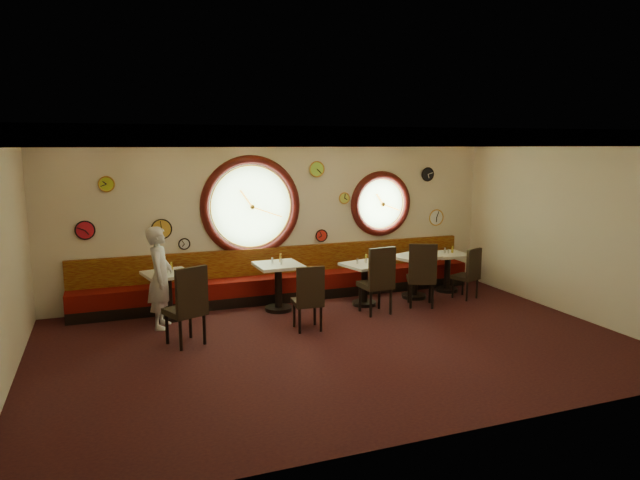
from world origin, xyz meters
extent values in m
cube|color=black|center=(0.00, 0.00, 0.00)|extent=(9.00, 6.00, 0.00)
cube|color=gold|center=(0.00, 0.00, 3.20)|extent=(9.00, 6.00, 0.02)
cube|color=beige|center=(0.00, 3.00, 1.60)|extent=(9.00, 0.02, 3.20)
cube|color=beige|center=(0.00, -3.00, 1.60)|extent=(9.00, 0.02, 3.20)
cube|color=beige|center=(4.50, 0.00, 1.60)|extent=(0.02, 6.00, 3.20)
cube|color=#3B0C0A|center=(0.00, 2.95, 3.11)|extent=(9.00, 0.10, 0.18)
cube|color=#3B0C0A|center=(0.00, -2.95, 3.11)|extent=(9.00, 0.10, 0.18)
cube|color=#3B0C0A|center=(4.45, 0.00, 3.11)|extent=(0.10, 6.00, 0.18)
cube|color=black|center=(0.00, 2.72, 0.10)|extent=(8.00, 0.55, 0.20)
cube|color=#590907|center=(0.00, 2.72, 0.35)|extent=(8.00, 0.55, 0.30)
cube|color=#5D1307|center=(0.00, 2.94, 0.75)|extent=(8.00, 0.10, 0.55)
cylinder|color=#8BB76D|center=(-0.60, 3.00, 1.85)|extent=(1.66, 0.02, 1.66)
torus|color=#3B0C0A|center=(-0.60, 2.98, 1.85)|extent=(1.98, 0.18, 1.98)
torus|color=gold|center=(-0.60, 2.95, 1.85)|extent=(1.61, 0.03, 1.61)
cylinder|color=#8BB76D|center=(2.20, 3.00, 1.80)|extent=(1.10, 0.02, 1.10)
torus|color=#3B0C0A|center=(2.20, 2.98, 1.80)|extent=(1.38, 0.18, 1.38)
torus|color=gold|center=(2.20, 2.95, 1.80)|extent=(1.09, 0.03, 1.09)
cylinder|color=red|center=(-3.60, 2.96, 1.55)|extent=(0.32, 0.03, 0.32)
cylinder|color=black|center=(3.30, 2.96, 2.40)|extent=(0.28, 0.03, 0.28)
cylinder|color=#9FDF45|center=(0.75, 2.96, 2.55)|extent=(0.30, 0.03, 0.30)
cylinder|color=#B8D22A|center=(-3.20, 2.96, 2.35)|extent=(0.26, 0.03, 0.26)
cylinder|color=gold|center=(-2.30, 2.96, 1.50)|extent=(0.36, 0.03, 0.36)
cylinder|color=red|center=(0.85, 2.96, 1.20)|extent=(0.24, 0.03, 0.24)
cylinder|color=#E3F150|center=(1.35, 2.96, 1.95)|extent=(0.22, 0.03, 0.22)
cylinder|color=white|center=(3.55, 2.96, 1.45)|extent=(0.34, 0.03, 0.34)
cylinder|color=silver|center=(-1.90, 2.96, 1.20)|extent=(0.20, 0.03, 0.20)
cylinder|color=black|center=(-2.30, 2.21, 0.03)|extent=(0.48, 0.48, 0.07)
cylinder|color=black|center=(-2.30, 2.21, 0.42)|extent=(0.13, 0.13, 0.77)
cube|color=silver|center=(-2.30, 2.21, 0.82)|extent=(0.91, 0.91, 0.05)
cylinder|color=black|center=(-0.34, 2.05, 0.03)|extent=(0.50, 0.50, 0.07)
cylinder|color=black|center=(-0.34, 2.05, 0.44)|extent=(0.14, 0.14, 0.80)
cube|color=silver|center=(-0.34, 2.05, 0.85)|extent=(0.83, 0.83, 0.06)
cylinder|color=black|center=(1.30, 1.83, 0.03)|extent=(0.46, 0.46, 0.06)
cylinder|color=black|center=(1.30, 1.83, 0.40)|extent=(0.13, 0.13, 0.73)
cube|color=silver|center=(1.30, 1.83, 0.78)|extent=(0.88, 0.88, 0.05)
cylinder|color=black|center=(2.45, 1.95, 0.03)|extent=(0.49, 0.49, 0.07)
cylinder|color=black|center=(2.45, 1.95, 0.42)|extent=(0.13, 0.13, 0.78)
cube|color=silver|center=(2.45, 1.95, 0.83)|extent=(0.99, 0.99, 0.06)
cylinder|color=black|center=(3.36, 2.16, 0.03)|extent=(0.46, 0.46, 0.06)
cylinder|color=black|center=(3.36, 2.16, 0.40)|extent=(0.13, 0.13, 0.73)
cube|color=silver|center=(3.36, 2.16, 0.78)|extent=(0.76, 0.76, 0.05)
cube|color=black|center=(-2.20, 0.82, 0.52)|extent=(0.68, 0.68, 0.09)
cube|color=black|center=(-2.11, 0.61, 0.91)|extent=(0.51, 0.26, 0.68)
cube|color=black|center=(-0.21, 0.84, 0.46)|extent=(0.49, 0.49, 0.08)
cube|color=black|center=(-0.22, 0.64, 0.80)|extent=(0.46, 0.09, 0.60)
cube|color=black|center=(1.26, 1.28, 0.52)|extent=(0.55, 0.55, 0.09)
cube|color=black|center=(1.27, 1.05, 0.91)|extent=(0.53, 0.10, 0.68)
cube|color=black|center=(2.28, 1.40, 0.52)|extent=(0.68, 0.68, 0.09)
cube|color=black|center=(2.18, 1.19, 0.90)|extent=(0.50, 0.28, 0.67)
cube|color=black|center=(3.39, 1.56, 0.43)|extent=(0.55, 0.55, 0.07)
cube|color=black|center=(3.45, 1.38, 0.75)|extent=(0.42, 0.20, 0.56)
cylinder|color=#BABBBF|center=(-2.40, 2.23, 0.89)|extent=(0.03, 0.03, 0.09)
cylinder|color=silver|center=(-0.43, 2.13, 0.94)|extent=(0.04, 0.04, 0.11)
cylinder|color=silver|center=(1.16, 1.86, 0.86)|extent=(0.04, 0.04, 0.10)
cylinder|color=silver|center=(2.40, 2.06, 0.91)|extent=(0.04, 0.04, 0.10)
cylinder|color=silver|center=(-2.31, 2.16, 0.89)|extent=(0.04, 0.04, 0.10)
cylinder|color=silver|center=(-0.31, 1.97, 0.94)|extent=(0.04, 0.04, 0.11)
cylinder|color=silver|center=(1.34, 1.86, 0.86)|extent=(0.04, 0.04, 0.10)
cylinder|color=silver|center=(2.49, 1.90, 0.91)|extent=(0.04, 0.04, 0.11)
cylinder|color=gold|center=(-2.21, 2.32, 0.92)|extent=(0.05, 0.05, 0.16)
cylinder|color=gold|center=(-0.25, 2.20, 0.96)|extent=(0.05, 0.05, 0.16)
cylinder|color=gold|center=(1.38, 1.95, 0.88)|extent=(0.05, 0.05, 0.15)
cylinder|color=gold|center=(2.54, 1.99, 0.95)|extent=(0.06, 0.06, 0.18)
cylinder|color=silver|center=(3.31, 2.21, 0.86)|extent=(0.04, 0.04, 0.11)
cylinder|color=silver|center=(3.37, 2.16, 0.85)|extent=(0.03, 0.03, 0.09)
cylinder|color=gold|center=(3.48, 2.18, 0.88)|extent=(0.05, 0.05, 0.15)
imported|color=silver|center=(-2.46, 1.81, 0.86)|extent=(0.56, 0.71, 1.71)
camera|label=1|loc=(-3.23, -7.76, 3.05)|focal=32.00mm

